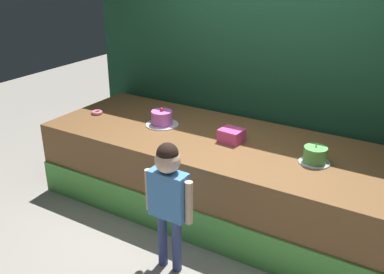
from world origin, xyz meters
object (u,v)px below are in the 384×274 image
Objects in this scene: child_figure at (168,191)px; cake_left at (162,119)px; pink_box at (231,135)px; cake_center at (315,156)px; donut at (97,112)px.

cake_left is (-0.77, 1.01, 0.11)m from child_figure.
cake_left is (-0.80, 0.01, 0.01)m from pink_box.
cake_left is at bearing 127.15° from child_figure.
pink_box is 0.79× the size of cake_center.
child_figure is 1.27m from cake_center.
child_figure is at bearing -91.78° from pink_box.
cake_center is (0.83, 0.96, 0.11)m from child_figure.
donut is (-1.57, 0.91, 0.06)m from child_figure.
cake_center is at bearing -2.79° from pink_box.
cake_left is 1.60m from cake_center.
cake_left and cake_center have the same top height.
cake_left is at bearing 179.13° from pink_box.
child_figure reaches higher than cake_center.
pink_box is at bearing -0.87° from cake_left.
donut is 0.81m from cake_left.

